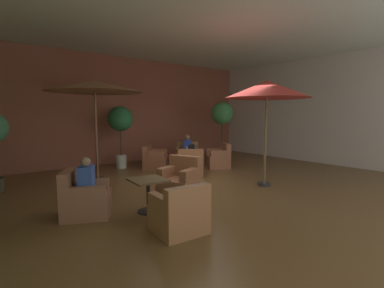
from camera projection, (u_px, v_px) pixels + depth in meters
The scene contains 21 objects.
ground_plane at pixel (203, 187), 7.14m from camera, with size 11.39×9.39×0.02m, color brown.
wall_back_brick at pixel (123, 110), 10.57m from camera, with size 11.39×0.08×3.91m, color #95503E.
wall_right_plain at pixel (320, 110), 10.42m from camera, with size 0.08×9.39×3.91m, color silver.
ceiling_slab at pixel (204, 25), 6.73m from camera, with size 11.39×9.39×0.06m, color silver.
cafe_table_front_left at pixel (187, 154), 9.44m from camera, with size 0.70×0.70×0.62m.
armchair_front_left_north at pixel (155, 160), 9.50m from camera, with size 1.09×1.09×0.77m.
armchair_front_left_east at pixel (190, 165), 8.39m from camera, with size 1.02×1.02×0.81m.
armchair_front_left_south at pixel (219, 159), 9.62m from camera, with size 1.02×1.05×0.83m.
armchair_front_left_west at pixel (187, 155), 10.55m from camera, with size 1.12×1.12×0.78m.
cafe_table_front_right at pixel (148, 189), 5.23m from camera, with size 0.66×0.66×0.62m.
armchair_front_right_north at pixel (179, 182), 6.22m from camera, with size 0.95×0.96×0.88m.
armchair_front_right_east at pixel (84, 199), 5.03m from camera, with size 1.04×1.01×0.83m.
armchair_front_right_south at pixel (180, 214), 4.32m from camera, with size 0.79×0.76×0.78m.
patio_umbrella_tall_red at pixel (267, 90), 6.94m from camera, with size 2.10×2.10×2.64m.
patio_umbrella_center_beige at pixel (95, 87), 7.51m from camera, with size 2.52×2.52×2.71m.
potted_tree_left_corner at pixel (222, 118), 11.15m from camera, with size 0.87×0.87×2.28m.
potted_tree_mid_left at pixel (120, 123), 9.42m from camera, with size 0.83×0.83×2.08m.
patron_blue_shirt at pixel (187, 144), 10.47m from camera, with size 0.38×0.36×0.65m.
patron_by_window at pixel (86, 178), 4.99m from camera, with size 0.39×0.46×0.65m.
iced_drink_cup at pixel (187, 148), 9.46m from camera, with size 0.08×0.08×0.11m, color white.
open_laptop at pixel (190, 149), 9.32m from camera, with size 0.34×0.27×0.20m.
Camera 1 is at (-4.56, -5.31, 1.81)m, focal length 26.43 mm.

